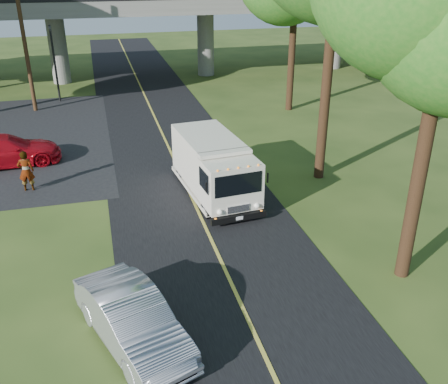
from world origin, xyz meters
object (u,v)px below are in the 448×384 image
object	(u,v)px
utility_pole	(24,40)
silver_sedan	(133,320)
traffic_signal	(54,56)
pedestrian	(26,171)
step_van	(213,166)
red_sedan	(5,151)

from	to	relation	value
utility_pole	silver_sedan	xyz separation A→B (m)	(4.30, -24.00, -3.85)
traffic_signal	silver_sedan	size ratio (longest dim) A/B	1.15
pedestrian	utility_pole	bearing A→B (deg)	-84.55
silver_sedan	step_van	bearing A→B (deg)	42.57
utility_pole	silver_sedan	distance (m)	24.68
step_van	silver_sedan	size ratio (longest dim) A/B	1.36
step_van	red_sedan	distance (m)	10.84
utility_pole	step_van	world-z (taller)	utility_pole
step_van	pedestrian	distance (m)	8.17
traffic_signal	silver_sedan	world-z (taller)	traffic_signal
traffic_signal	pedestrian	world-z (taller)	traffic_signal
red_sedan	pedestrian	bearing A→B (deg)	-165.29
red_sedan	silver_sedan	world-z (taller)	red_sedan
step_van	red_sedan	size ratio (longest dim) A/B	1.18
utility_pole	red_sedan	size ratio (longest dim) A/B	1.73
traffic_signal	utility_pole	world-z (taller)	utility_pole
traffic_signal	pedestrian	size ratio (longest dim) A/B	2.82
traffic_signal	step_van	bearing A→B (deg)	-68.45
traffic_signal	red_sedan	distance (m)	12.22
red_sedan	traffic_signal	bearing A→B (deg)	-16.42
step_van	pedestrian	bearing A→B (deg)	156.43
utility_pole	traffic_signal	bearing A→B (deg)	53.13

